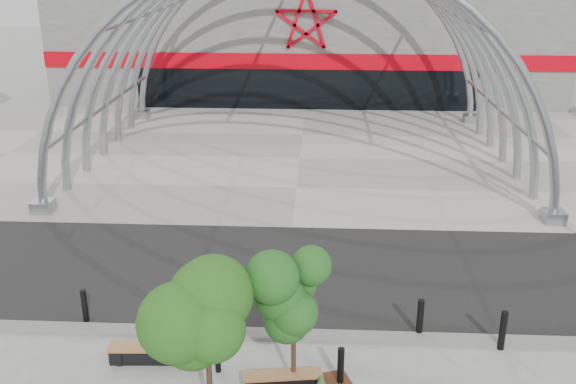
# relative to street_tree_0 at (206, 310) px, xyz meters

# --- Properties ---
(ground) EXTENTS (140.00, 140.00, 0.00)m
(ground) POSITION_rel_street_tree_0_xyz_m (1.31, 3.67, -2.89)
(ground) COLOR gray
(ground) RESTS_ON ground
(road) EXTENTS (140.00, 7.00, 0.02)m
(road) POSITION_rel_street_tree_0_xyz_m (1.31, 7.17, -2.88)
(road) COLOR black
(road) RESTS_ON ground
(forecourt) EXTENTS (60.00, 17.00, 0.04)m
(forecourt) POSITION_rel_street_tree_0_xyz_m (1.31, 19.17, -2.87)
(forecourt) COLOR gray
(forecourt) RESTS_ON ground
(kerb) EXTENTS (60.00, 0.50, 0.12)m
(kerb) POSITION_rel_street_tree_0_xyz_m (1.31, 3.42, -2.83)
(kerb) COLOR slate
(kerb) RESTS_ON ground
(arena_building) EXTENTS (34.00, 15.24, 8.00)m
(arena_building) POSITION_rel_street_tree_0_xyz_m (1.31, 37.12, 1.10)
(arena_building) COLOR #62625E
(arena_building) RESTS_ON ground
(vault_canopy) EXTENTS (20.80, 15.80, 20.36)m
(vault_canopy) POSITION_rel_street_tree_0_xyz_m (1.31, 19.17, -2.87)
(vault_canopy) COLOR gray
(vault_canopy) RESTS_ON ground
(street_tree_0) EXTENTS (1.76, 1.76, 4.02)m
(street_tree_0) POSITION_rel_street_tree_0_xyz_m (0.00, 0.00, 0.00)
(street_tree_0) COLOR black
(street_tree_0) RESTS_ON ground
(street_tree_1) EXTENTS (1.45, 1.45, 3.44)m
(street_tree_1) POSITION_rel_street_tree_0_xyz_m (1.77, 1.40, -0.42)
(street_tree_1) COLOR black
(street_tree_1) RESTS_ON ground
(bench_0) EXTENTS (2.22, 0.59, 0.46)m
(bench_0) POSITION_rel_street_tree_0_xyz_m (-1.87, 2.16, -2.66)
(bench_0) COLOR black
(bench_0) RESTS_ON ground
(bench_1) EXTENTS (1.93, 0.68, 0.40)m
(bench_1) POSITION_rel_street_tree_0_xyz_m (1.52, 1.27, -2.70)
(bench_1) COLOR black
(bench_1) RESTS_ON ground
(bollard_0) EXTENTS (0.16, 0.16, 1.01)m
(bollard_0) POSITION_rel_street_tree_0_xyz_m (-4.22, 3.90, -2.38)
(bollard_0) COLOR black
(bollard_0) RESTS_ON ground
(bollard_1) EXTENTS (0.14, 0.14, 0.89)m
(bollard_1) POSITION_rel_street_tree_0_xyz_m (-0.13, 1.82, -2.44)
(bollard_1) COLOR black
(bollard_1) RESTS_ON ground
(bollard_2) EXTENTS (0.17, 0.17, 1.03)m
(bollard_2) POSITION_rel_street_tree_0_xyz_m (2.90, 1.45, -2.37)
(bollard_2) COLOR black
(bollard_2) RESTS_ON ground
(bollard_3) EXTENTS (0.18, 0.18, 1.10)m
(bollard_3) POSITION_rel_street_tree_0_xyz_m (5.10, 3.68, -2.34)
(bollard_3) COLOR black
(bollard_3) RESTS_ON ground
(bollard_4) EXTENTS (0.18, 0.18, 1.12)m
(bollard_4) POSITION_rel_street_tree_0_xyz_m (7.17, 3.17, -2.33)
(bollard_4) COLOR black
(bollard_4) RESTS_ON ground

